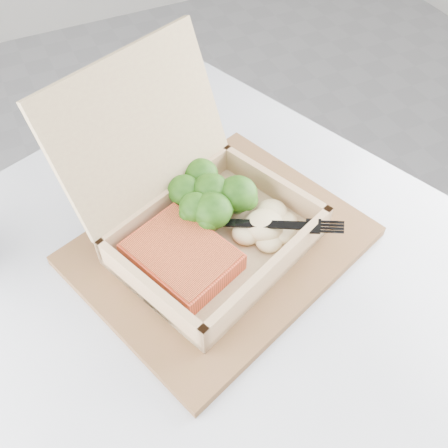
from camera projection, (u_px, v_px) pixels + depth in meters
name	position (u px, v px, depth m)	size (l,w,h in m)	color
floor	(175.00, 436.00, 1.19)	(4.00, 4.00, 0.00)	gray
cafe_table	(201.00, 339.00, 0.78)	(0.92, 0.92, 0.70)	black
serving_tray	(220.00, 246.00, 0.67)	(0.36, 0.28, 0.02)	brown
takeout_container	(191.00, 203.00, 0.64)	(0.32, 0.33, 0.22)	tan
salmon_fillet	(182.00, 257.00, 0.62)	(0.10, 0.13, 0.03)	#DB452A
broccoli_pile	(211.00, 196.00, 0.67)	(0.12, 0.12, 0.04)	#316A17
mashed_potatoes	(264.00, 225.00, 0.65)	(0.09, 0.07, 0.03)	#D0B886
plastic_fork	(244.00, 222.00, 0.64)	(0.14, 0.11, 0.02)	black
receipt	(123.00, 181.00, 0.76)	(0.08, 0.14, 0.00)	white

